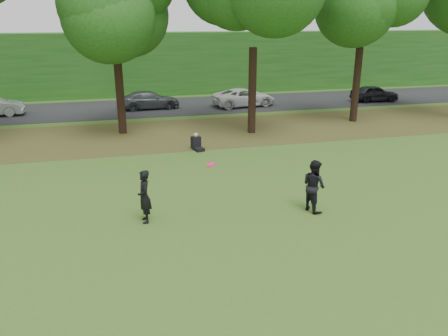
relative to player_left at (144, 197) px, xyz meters
name	(u,v)px	position (x,y,z in m)	size (l,w,h in m)	color
ground	(247,246)	(2.64, -2.26, -0.85)	(120.00, 120.00, 0.00)	#3D5D1D
leaf_litter	(179,134)	(2.64, 10.74, -0.84)	(60.00, 7.00, 0.01)	#4F391C
street	(162,107)	(2.64, 18.74, -0.84)	(70.00, 7.00, 0.02)	black
far_hedge	(153,64)	(2.64, 24.74, 1.65)	(70.00, 3.00, 5.00)	#1C4D16
player_left	(144,197)	(0.00, 0.00, 0.00)	(0.62, 0.41, 1.70)	black
player_right	(314,186)	(5.46, -0.47, 0.03)	(0.85, 0.66, 1.75)	black
parked_cars	(146,101)	(1.45, 17.89, -0.20)	(37.09, 3.29, 1.30)	black
frisbee	(211,165)	(1.99, -0.57, 1.07)	(0.33, 0.33, 0.12)	#FF155A
seated_person	(197,143)	(3.03, 7.44, -0.54)	(0.60, 0.82, 0.83)	black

